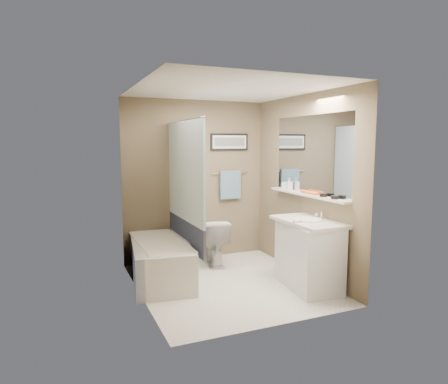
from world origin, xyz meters
name	(u,v)px	position (x,y,z in m)	size (l,w,h in m)	color
ground	(229,284)	(0.00, 0.00, 0.00)	(2.50, 2.50, 0.00)	silver
ceiling	(229,91)	(0.00, 0.00, 2.38)	(2.20, 2.50, 0.04)	white
wall_back	(196,181)	(0.00, 1.23, 1.20)	(2.20, 0.04, 2.40)	brown
wall_front	(281,203)	(0.00, -1.23, 1.20)	(2.20, 0.04, 2.40)	brown
wall_left	(141,194)	(-1.08, 0.00, 1.20)	(0.04, 2.50, 2.40)	brown
wall_right	(303,186)	(1.08, 0.00, 1.20)	(0.04, 2.50, 2.40)	brown
tile_surround	(132,205)	(-1.09, 0.50, 1.00)	(0.02, 1.55, 2.00)	beige
curtain_rod	(184,121)	(-0.40, 0.50, 2.05)	(0.02, 0.02, 1.55)	silver
curtain_upper	(185,171)	(-0.40, 0.50, 1.40)	(0.03, 1.45, 1.28)	white
curtain_lower	(186,233)	(-0.40, 0.50, 0.58)	(0.03, 1.45, 0.36)	#29334E
mirror	(311,154)	(1.09, -0.15, 1.62)	(0.02, 1.60, 1.00)	silver
shelf	(306,195)	(1.04, -0.15, 1.10)	(0.12, 1.60, 0.03)	silver
towel_bar	(230,173)	(0.55, 1.22, 1.30)	(0.02, 0.02, 0.60)	silver
towel	(230,185)	(0.55, 1.20, 1.12)	(0.34, 0.05, 0.44)	#8BB3CA
art_frame	(229,142)	(0.55, 1.23, 1.78)	(0.62, 0.03, 0.26)	black
art_mat	(230,142)	(0.55, 1.22, 1.78)	(0.56, 0.00, 0.20)	white
art_image	(230,142)	(0.55, 1.22, 1.78)	(0.50, 0.00, 0.13)	#595959
door	(329,220)	(0.55, -1.24, 1.00)	(0.80, 0.02, 2.00)	silver
door_handle	(298,221)	(0.22, -1.19, 1.00)	(0.02, 0.02, 0.10)	silver
bathtub	(160,261)	(-0.75, 0.49, 0.25)	(0.70, 1.50, 0.50)	silver
tub_rim	(160,242)	(-0.75, 0.49, 0.50)	(0.56, 1.36, 0.02)	white
toilet	(214,242)	(0.14, 0.83, 0.34)	(0.38, 0.66, 0.67)	silver
vanity	(308,255)	(0.85, -0.49, 0.40)	(0.50, 0.90, 0.80)	silver
countertop	(309,222)	(0.84, -0.49, 0.82)	(0.54, 0.96, 0.04)	beige
sink_basin	(308,219)	(0.83, -0.49, 0.85)	(0.34, 0.34, 0.01)	white
faucet_spout	(322,215)	(1.03, -0.49, 0.89)	(0.02, 0.02, 0.10)	silver
faucet_knob	(317,215)	(1.03, -0.39, 0.87)	(0.05, 0.05, 0.05)	silver
candle_bowl_near	(335,197)	(1.04, -0.72, 1.14)	(0.09, 0.09, 0.04)	black
candle_bowl_far	(323,195)	(1.04, -0.50, 1.14)	(0.09, 0.09, 0.04)	black
hair_brush_front	(312,193)	(1.04, -0.27, 1.14)	(0.04, 0.04, 0.22)	orange
hair_brush_back	(307,192)	(1.04, -0.16, 1.14)	(0.04, 0.04, 0.22)	#CD4A1D
pink_comb	(298,191)	(1.04, 0.06, 1.12)	(0.03, 0.16, 0.01)	pink
glass_jar	(284,186)	(1.04, 0.39, 1.17)	(0.08, 0.08, 0.10)	white
soap_bottle	(289,184)	(1.04, 0.27, 1.20)	(0.07, 0.08, 0.17)	#999999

